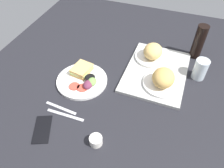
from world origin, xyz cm
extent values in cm
cube|color=black|center=(0.00, 0.00, -1.50)|extent=(190.00, 150.00, 3.00)
cube|color=#B2B2AD|center=(-18.57, 22.28, 0.80)|extent=(45.67, 33.93, 1.60)
cylinder|color=white|center=(-28.57, 17.28, 2.30)|extent=(19.74, 19.74, 1.40)
ellipsoid|color=#DBB266|center=(-27.84, 17.56, 7.27)|extent=(12.52, 10.81, 8.53)
cylinder|color=white|center=(-8.57, 27.28, 2.30)|extent=(20.34, 20.34, 1.40)
ellipsoid|color=tan|center=(-7.74, 27.23, 7.49)|extent=(13.17, 11.37, 8.98)
cylinder|color=white|center=(2.20, -14.26, 0.80)|extent=(27.41, 27.41, 1.60)
cube|color=tan|center=(-3.28, -16.73, 2.30)|extent=(12.08, 10.35, 1.40)
cube|color=#B2C66B|center=(-3.28, -16.73, 3.50)|extent=(11.56, 9.69, 1.00)
cube|color=#DBB266|center=(-3.28, -16.73, 4.70)|extent=(12.39, 10.77, 1.40)
cylinder|color=#D14738|center=(8.37, -15.63, 2.00)|extent=(5.60, 5.60, 0.80)
cylinder|color=#D14738|center=(7.96, -11.25, 2.00)|extent=(5.60, 5.60, 0.80)
cylinder|color=black|center=(1.52, -9.47, 3.10)|extent=(5.20, 5.20, 3.00)
cylinder|color=#EFEACC|center=(1.52, -9.47, 4.20)|extent=(4.26, 4.26, 0.60)
ellipsoid|color=#729E4C|center=(3.57, -7.68, 3.40)|extent=(6.00, 4.80, 3.60)
ellipsoid|color=#6B2D47|center=(6.04, -8.78, 3.40)|extent=(6.00, 4.80, 3.60)
cylinder|color=silver|center=(-22.84, 44.77, 5.84)|extent=(7.20, 7.20, 11.69)
cylinder|color=black|center=(-41.43, 41.36, 10.45)|extent=(6.40, 6.40, 20.90)
cylinder|color=silver|center=(33.68, 7.09, 2.00)|extent=(5.60, 5.60, 4.00)
cube|color=#B7B7BC|center=(22.20, -16.26, 0.25)|extent=(2.99, 17.06, 0.50)
cube|color=#B7B7BC|center=(25.20, -12.26, 0.25)|extent=(1.49, 19.01, 0.50)
cube|color=black|center=(35.64, -18.28, 0.40)|extent=(16.07, 12.26, 0.80)
camera|label=1|loc=(74.55, 28.89, 84.05)|focal=34.60mm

